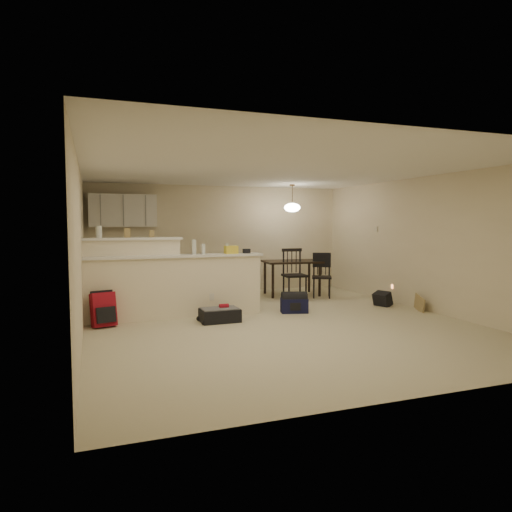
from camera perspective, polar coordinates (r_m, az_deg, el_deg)
name	(u,v)px	position (r m, az deg, el deg)	size (l,w,h in m)	color
room	(276,247)	(7.48, 2.54, 1.18)	(7.00, 7.02, 2.50)	beige
breakfast_bar	(160,283)	(8.03, -11.92, -3.30)	(3.08, 0.58, 1.39)	#F7E9C8
upper_cabinets	(123,211)	(10.25, -16.31, 5.47)	(1.40, 0.34, 0.70)	white
kitchen_counter	(134,278)	(10.20, -14.97, -2.66)	(1.80, 0.60, 0.90)	white
thermostat	(376,229)	(10.27, 14.76, 3.26)	(0.02, 0.12, 0.12)	beige
jar	(99,232)	(8.03, -19.05, 2.87)	(0.10, 0.10, 0.20)	silver
cereal_box	(127,233)	(8.05, -15.79, 2.80)	(0.10, 0.07, 0.16)	#A28854
small_box	(152,234)	(8.09, -12.90, 2.72)	(0.08, 0.06, 0.12)	#A28854
bottle_a	(194,247)	(7.99, -7.74, 1.12)	(0.07, 0.07, 0.26)	silver
bottle_b	(203,249)	(8.03, -6.59, 0.86)	(0.06, 0.06, 0.18)	silver
bag_lump	(231,250)	(8.16, -3.13, 0.80)	(0.22, 0.18, 0.14)	#A28854
pouch	(247,251)	(8.25, -1.20, 0.63)	(0.12, 0.10, 0.08)	#A28854
extra_item_x	(227,248)	(8.14, -3.64, 0.95)	(0.06, 0.06, 0.19)	silver
dining_table	(292,265)	(10.35, 4.51, -1.11)	(1.33, 0.96, 0.78)	black
pendant_lamp	(292,207)	(10.32, 4.55, 6.11)	(0.36, 0.36, 0.62)	brown
dining_chair_near	(295,274)	(9.84, 4.86, -2.25)	(0.47, 0.45, 1.08)	black
dining_chair_far	(322,276)	(10.10, 8.21, -2.48)	(0.42, 0.40, 0.95)	black
suitcase	(220,315)	(7.65, -4.55, -7.40)	(0.64, 0.41, 0.21)	black
red_backpack	(103,310)	(7.64, -18.54, -6.39)	(0.36, 0.22, 0.54)	maroon
navy_duffel	(294,305)	(8.41, 4.80, -6.17)	(0.48, 0.26, 0.26)	#111335
black_daypack	(382,299)	(9.35, 15.53, -5.23)	(0.31, 0.22, 0.27)	black
cardboard_sheet	(419,304)	(9.02, 19.75, -5.62)	(0.38, 0.02, 0.29)	#A28854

